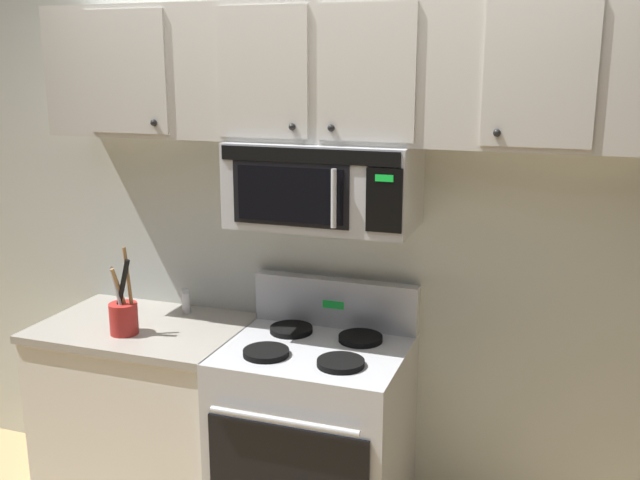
{
  "coord_description": "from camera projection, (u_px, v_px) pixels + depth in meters",
  "views": [
    {
      "loc": [
        0.96,
        -2.24,
        2.05
      ],
      "look_at": [
        0.0,
        0.49,
        1.35
      ],
      "focal_mm": 40.49,
      "sensor_mm": 36.0,
      "label": 1
    }
  ],
  "objects": [
    {
      "name": "upper_cabinets",
      "position": [
        327.0,
        72.0,
        2.9
      ],
      "size": [
        2.5,
        0.36,
        0.55
      ],
      "color": "#BCB7AD"
    },
    {
      "name": "salt_shaker",
      "position": [
        186.0,
        301.0,
        3.44
      ],
      "size": [
        0.04,
        0.04,
        0.11
      ],
      "color": "white",
      "rests_on": "counter_segment"
    },
    {
      "name": "counter_segment",
      "position": [
        148.0,
        413.0,
        3.41
      ],
      "size": [
        0.93,
        0.65,
        0.9
      ],
      "color": "white",
      "rests_on": "ground_plane"
    },
    {
      "name": "utensil_crock_red",
      "position": [
        124.0,
        315.0,
        3.16
      ],
      "size": [
        0.12,
        0.12,
        0.39
      ],
      "color": "red",
      "rests_on": "counter_segment"
    },
    {
      "name": "over_range_microwave",
      "position": [
        324.0,
        184.0,
        2.97
      ],
      "size": [
        0.76,
        0.43,
        0.35
      ],
      "color": "#B7BABF"
    },
    {
      "name": "back_wall",
      "position": [
        342.0,
        225.0,
        3.26
      ],
      "size": [
        5.2,
        0.1,
        2.7
      ],
      "primitive_type": "cube",
      "color": "silver",
      "rests_on": "ground_plane"
    },
    {
      "name": "stove_range",
      "position": [
        315.0,
        441.0,
        3.13
      ],
      "size": [
        0.76,
        0.69,
        1.12
      ],
      "color": "#B7BABF",
      "rests_on": "ground_plane"
    }
  ]
}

